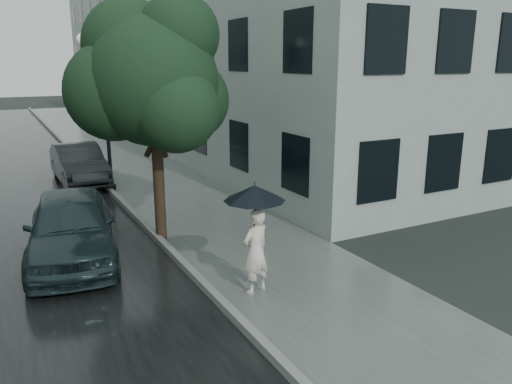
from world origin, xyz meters
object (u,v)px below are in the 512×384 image
street_tree (152,79)px  lamp_post (100,103)px  car_near (71,226)px  car_far (79,164)px  pedestrian (256,251)px

street_tree → lamp_post: street_tree is taller
street_tree → car_near: street_tree is taller
street_tree → lamp_post: (-0.15, 5.33, -0.90)m
lamp_post → car_near: size_ratio=1.14×
lamp_post → car_far: bearing=128.1°
street_tree → car_near: 3.66m
lamp_post → car_near: bearing=-91.7°
pedestrian → lamp_post: bearing=-102.8°
street_tree → car_far: (-0.75, 6.85, -3.07)m
lamp_post → car_far: size_ratio=1.22×
car_far → lamp_post: bearing=-69.7°
pedestrian → car_near: bearing=-68.0°
pedestrian → lamp_post: lamp_post is taller
pedestrian → car_far: (-1.42, 10.52, -0.13)m
car_near → car_far: (1.30, 7.28, -0.07)m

